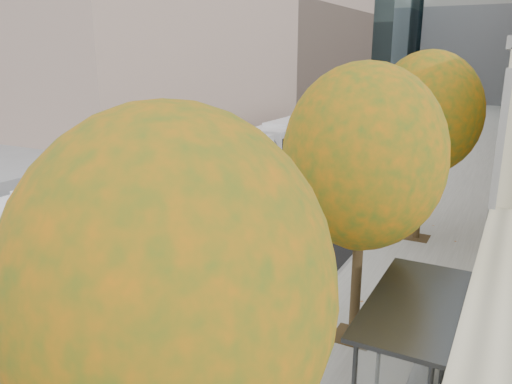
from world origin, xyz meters
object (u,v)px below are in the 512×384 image
Objects in this scene: distant_car at (387,114)px; bus_near at (9,246)px; bus_far at (269,150)px; bus_shelter at (422,321)px.

bus_near is at bearing -70.43° from distant_car.
bus_near is 4.97× the size of distant_car.
distant_car is (-0.28, 52.42, -1.00)m from bus_near.
bus_far reaches higher than bus_near.
bus_far reaches higher than distant_car.
bus_near is at bearing -90.33° from bus_far.
bus_shelter reaches higher than distant_car.
bus_near is at bearing -177.88° from bus_shelter.
distant_car is at bearing 104.59° from bus_shelter.
bus_far is (-13.22, 18.88, -0.52)m from bus_shelter.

